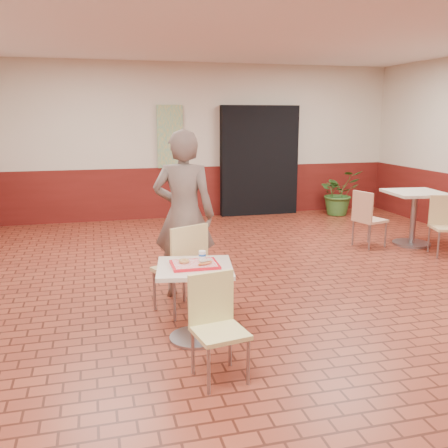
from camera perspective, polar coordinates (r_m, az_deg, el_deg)
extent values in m
cube|color=maroon|center=(5.56, 8.27, -8.92)|extent=(8.00, 10.00, 0.01)
cube|color=white|center=(5.29, 9.35, 23.04)|extent=(8.00, 10.00, 0.01)
cube|color=beige|center=(9.99, -2.77, 9.41)|extent=(8.00, 0.01, 3.00)
cube|color=#551310|center=(10.07, -2.69, 3.72)|extent=(8.00, 0.04, 1.00)
cube|color=black|center=(10.22, 4.04, 7.21)|extent=(1.60, 0.22, 2.20)
cube|color=gray|center=(9.82, -6.18, 9.89)|extent=(0.50, 0.03, 1.20)
cube|color=beige|center=(4.45, -3.37, -5.03)|extent=(0.66, 0.66, 0.04)
cylinder|color=gray|center=(4.56, -3.31, -9.21)|extent=(0.07, 0.07, 0.66)
cylinder|color=gray|center=(4.69, -3.27, -12.81)|extent=(0.48, 0.48, 0.03)
cube|color=#E7DA8B|center=(3.88, -0.47, -12.33)|extent=(0.44, 0.44, 0.04)
cube|color=#E7DA8B|center=(3.94, -1.50, -8.41)|extent=(0.38, 0.09, 0.41)
cylinder|color=gray|center=(3.78, -1.76, -16.46)|extent=(0.03, 0.03, 0.37)
cylinder|color=gray|center=(3.90, 2.79, -15.50)|extent=(0.03, 0.03, 0.37)
cylinder|color=gray|center=(4.04, -3.59, -14.43)|extent=(0.03, 0.03, 0.37)
cylinder|color=gray|center=(4.16, 0.70, -13.63)|extent=(0.03, 0.03, 0.37)
cube|color=#DFC986|center=(5.17, -5.17, -5.25)|extent=(0.58, 0.58, 0.04)
cube|color=#DFC986|center=(4.94, -3.94, -2.93)|extent=(0.41, 0.21, 0.48)
cylinder|color=gray|center=(5.49, -4.61, -6.75)|extent=(0.03, 0.03, 0.43)
cylinder|color=gray|center=(5.30, -7.95, -7.54)|extent=(0.03, 0.03, 0.43)
cylinder|color=gray|center=(5.21, -2.24, -7.80)|extent=(0.03, 0.03, 0.43)
cylinder|color=gray|center=(5.01, -5.69, -8.70)|extent=(0.03, 0.03, 0.43)
imported|color=#6B5A53|center=(5.49, -4.59, 1.03)|extent=(0.79, 0.65, 1.86)
cube|color=red|center=(4.44, -3.37, -4.66)|extent=(0.41, 0.32, 0.02)
cube|color=#E18585|center=(4.43, -3.38, -4.50)|extent=(0.37, 0.28, 0.00)
torus|color=#BB8244|center=(4.45, -4.59, -4.25)|extent=(0.12, 0.12, 0.03)
ellipsoid|color=#ED8345|center=(4.38, -2.13, -4.44)|extent=(0.14, 0.11, 0.04)
cube|color=white|center=(4.38, -2.14, -4.18)|extent=(0.13, 0.09, 0.01)
ellipsoid|color=#A74617|center=(4.35, -2.76, -4.66)|extent=(0.03, 0.03, 0.02)
cylinder|color=white|center=(4.52, -2.50, -3.59)|extent=(0.06, 0.06, 0.08)
cylinder|color=blue|center=(4.52, -2.50, -3.54)|extent=(0.07, 0.07, 0.02)
cube|color=beige|center=(8.30, 21.04, 3.35)|extent=(0.80, 0.80, 0.04)
cylinder|color=gray|center=(8.37, 20.81, 0.48)|extent=(0.09, 0.09, 0.80)
cylinder|color=gray|center=(8.45, 20.62, -2.08)|extent=(0.58, 0.58, 0.03)
cube|color=#DBA883|center=(8.05, 16.35, 0.42)|extent=(0.50, 0.50, 0.04)
cube|color=#DBA883|center=(7.88, 15.54, 1.99)|extent=(0.14, 0.40, 0.44)
cylinder|color=gray|center=(8.11, 17.98, -1.17)|extent=(0.03, 0.03, 0.39)
cylinder|color=gray|center=(8.33, 16.21, -0.70)|extent=(0.03, 0.03, 0.39)
cylinder|color=gray|center=(7.86, 16.30, -1.48)|extent=(0.03, 0.03, 0.39)
cylinder|color=gray|center=(8.09, 14.53, -0.99)|extent=(0.03, 0.03, 0.39)
cube|color=#DDBF84|center=(7.92, 24.08, -0.41)|extent=(0.48, 0.48, 0.04)
cube|color=#DDBF84|center=(8.04, 23.72, 1.51)|extent=(0.39, 0.13, 0.43)
cylinder|color=gray|center=(7.75, 23.30, -2.22)|extent=(0.03, 0.03, 0.39)
cylinder|color=gray|center=(8.05, 22.36, -1.62)|extent=(0.03, 0.03, 0.39)
imported|color=#346227|center=(10.47, 12.98, 3.52)|extent=(0.92, 0.83, 0.92)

